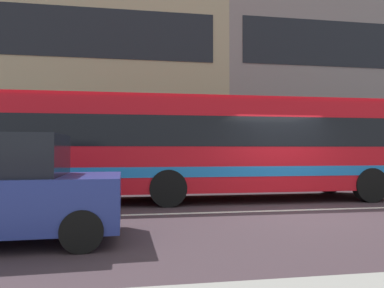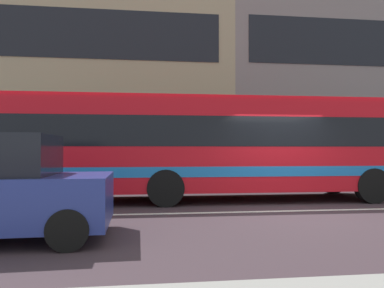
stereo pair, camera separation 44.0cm
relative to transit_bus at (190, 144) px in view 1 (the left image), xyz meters
name	(u,v)px [view 1 (the left image)]	position (x,y,z in m)	size (l,w,h in m)	color
ground_plane	(295,210)	(2.33, -2.17, -1.69)	(160.00, 160.00, 0.00)	#3C2E35
lane_centre_line	(295,210)	(2.33, -2.17, -1.69)	(60.00, 0.16, 0.01)	silver
hedge_row_far	(248,174)	(2.96, 3.45, -1.15)	(20.55, 1.10, 1.08)	#254625
apartment_block_left	(30,69)	(-8.10, 12.63, 4.85)	(23.10, 9.01, 13.07)	tan
apartment_block_right	(341,79)	(12.88, 12.63, 4.91)	(18.86, 9.01, 13.21)	gray
transit_bus	(190,144)	(0.00, 0.00, 0.00)	(12.32, 2.67, 3.06)	red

